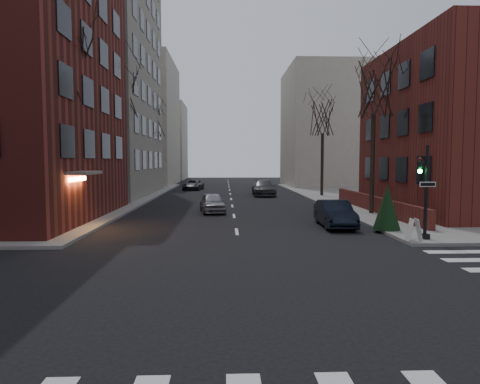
% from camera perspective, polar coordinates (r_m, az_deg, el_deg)
% --- Properties ---
extents(ground, '(160.00, 160.00, 0.00)m').
position_cam_1_polar(ground, '(9.54, 1.71, -17.31)').
color(ground, black).
rests_on(ground, ground).
extents(building_left_tan, '(18.00, 18.00, 28.00)m').
position_cam_1_polar(building_left_tan, '(47.08, -23.46, 16.75)').
color(building_left_tan, gray).
rests_on(building_left_tan, ground).
extents(low_wall_right, '(0.35, 16.00, 1.00)m').
position_cam_1_polar(low_wall_right, '(29.70, 17.40, -1.49)').
color(low_wall_right, '#5C211A').
rests_on(low_wall_right, sidewalk_far_right).
extents(building_distant_la, '(14.00, 16.00, 18.00)m').
position_cam_1_polar(building_distant_la, '(65.69, -14.92, 8.87)').
color(building_distant_la, '#BAB29D').
rests_on(building_distant_la, ground).
extents(building_distant_ra, '(14.00, 14.00, 16.00)m').
position_cam_1_polar(building_distant_ra, '(61.06, 12.87, 8.33)').
color(building_distant_ra, '#BAB29D').
rests_on(building_distant_ra, ground).
extents(building_distant_lb, '(10.00, 12.00, 14.00)m').
position_cam_1_polar(building_distant_lb, '(81.88, -10.86, 6.58)').
color(building_distant_lb, '#BAB29D').
rests_on(building_distant_lb, ground).
extents(traffic_signal, '(0.76, 0.44, 4.00)m').
position_cam_1_polar(traffic_signal, '(19.85, 23.38, -0.74)').
color(traffic_signal, black).
rests_on(traffic_signal, sidewalk_far_right).
extents(tree_left_a, '(4.18, 4.18, 10.26)m').
position_cam_1_polar(tree_left_a, '(24.79, -22.20, 15.47)').
color(tree_left_a, '#2D231C').
rests_on(tree_left_a, sidewalk_far_left).
extents(tree_left_b, '(4.40, 4.40, 10.80)m').
position_cam_1_polar(tree_left_b, '(36.22, -15.53, 12.65)').
color(tree_left_b, '#2D231C').
rests_on(tree_left_b, sidewalk_far_left).
extents(tree_left_c, '(3.96, 3.96, 9.72)m').
position_cam_1_polar(tree_left_c, '(49.75, -11.72, 9.34)').
color(tree_left_c, '#2D231C').
rests_on(tree_left_c, sidewalk_far_left).
extents(tree_right_a, '(3.96, 3.96, 9.72)m').
position_cam_1_polar(tree_right_a, '(28.81, 17.45, 13.06)').
color(tree_right_a, '#2D231C').
rests_on(tree_right_a, sidewalk_far_right).
extents(tree_right_b, '(3.74, 3.74, 9.18)m').
position_cam_1_polar(tree_right_b, '(42.12, 10.98, 9.70)').
color(tree_right_b, '#2D231C').
rests_on(tree_right_b, sidewalk_far_right).
extents(streetlamp_near, '(0.36, 0.36, 6.28)m').
position_cam_1_polar(streetlamp_near, '(31.79, -15.99, 5.37)').
color(streetlamp_near, black).
rests_on(streetlamp_near, sidewalk_far_left).
extents(streetlamp_far, '(0.36, 0.36, 6.28)m').
position_cam_1_polar(streetlamp_far, '(51.43, -10.62, 4.96)').
color(streetlamp_far, black).
rests_on(streetlamp_far, sidewalk_far_left).
extents(parked_sedan, '(1.58, 4.30, 1.41)m').
position_cam_1_polar(parked_sedan, '(23.09, 12.53, -2.85)').
color(parked_sedan, black).
rests_on(parked_sedan, ground).
extents(car_lane_silver, '(2.03, 4.04, 1.32)m').
position_cam_1_polar(car_lane_silver, '(28.99, -3.71, -1.42)').
color(car_lane_silver, gray).
rests_on(car_lane_silver, ground).
extents(car_lane_gray, '(2.31, 5.49, 1.58)m').
position_cam_1_polar(car_lane_gray, '(42.85, 3.17, 0.58)').
color(car_lane_gray, '#3B3B40').
rests_on(car_lane_gray, ground).
extents(car_lane_far, '(2.54, 4.61, 1.22)m').
position_cam_1_polar(car_lane_far, '(51.52, -6.26, 0.97)').
color(car_lane_far, '#3A3A3E').
rests_on(car_lane_far, ground).
extents(sandwich_board, '(0.49, 0.64, 0.95)m').
position_cam_1_polar(sandwich_board, '(19.28, 22.19, -4.68)').
color(sandwich_board, white).
rests_on(sandwich_board, sidewalk_far_right).
extents(evergreen_shrub, '(1.32, 1.32, 2.16)m').
position_cam_1_polar(evergreen_shrub, '(21.97, 19.01, -1.95)').
color(evergreen_shrub, black).
rests_on(evergreen_shrub, sidewalk_far_right).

